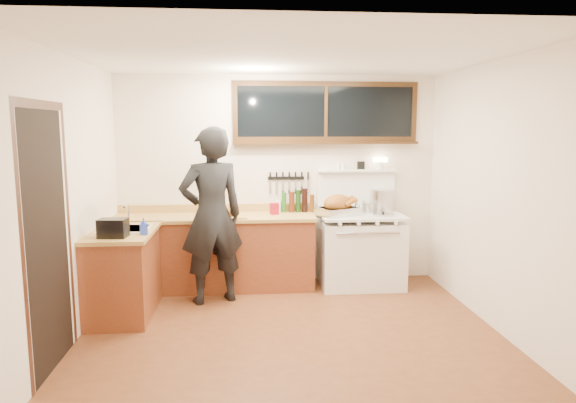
{
  "coord_description": "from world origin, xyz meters",
  "views": [
    {
      "loc": [
        -0.43,
        -4.7,
        1.96
      ],
      "look_at": [
        0.05,
        0.85,
        1.15
      ],
      "focal_mm": 32.0,
      "sensor_mm": 36.0,
      "label": 1
    }
  ],
  "objects": [
    {
      "name": "saucepan",
      "position": [
        1.11,
        1.53,
        0.96
      ],
      "size": [
        0.19,
        0.3,
        0.13
      ],
      "color": "silver",
      "rests_on": "vintage_stove"
    },
    {
      "name": "bottle_cluster",
      "position": [
        0.24,
        1.63,
        1.03
      ],
      "size": [
        0.41,
        0.07,
        0.3
      ],
      "color": "black",
      "rests_on": "counter_back"
    },
    {
      "name": "counter_back",
      "position": [
        -0.8,
        1.45,
        0.45
      ],
      "size": [
        2.44,
        0.64,
        1.0
      ],
      "color": "maroon",
      "rests_on": "ground"
    },
    {
      "name": "man",
      "position": [
        -0.79,
        0.95,
        0.98
      ],
      "size": [
        0.84,
        0.69,
        1.97
      ],
      "color": "black",
      "rests_on": "ground"
    },
    {
      "name": "left_doorway",
      "position": [
        -1.99,
        -0.55,
        1.09
      ],
      "size": [
        0.02,
        1.04,
        2.17
      ],
      "color": "black",
      "rests_on": "ground"
    },
    {
      "name": "roast_turkey",
      "position": [
        0.7,
        1.35,
        1.0
      ],
      "size": [
        0.57,
        0.52,
        0.26
      ],
      "color": "silver",
      "rests_on": "vintage_stove"
    },
    {
      "name": "pitcher",
      "position": [
        -0.01,
        1.65,
        0.97
      ],
      "size": [
        0.09,
        0.09,
        0.15
      ],
      "color": "white",
      "rests_on": "counter_back"
    },
    {
      "name": "stockpot",
      "position": [
        1.31,
        1.61,
        1.04
      ],
      "size": [
        0.32,
        0.32,
        0.28
      ],
      "color": "silver",
      "rests_on": "vintage_stove"
    },
    {
      "name": "vintage_stove",
      "position": [
        1.0,
        1.41,
        0.47
      ],
      "size": [
        1.02,
        0.74,
        1.58
      ],
      "color": "white",
      "rests_on": "ground"
    },
    {
      "name": "sink_unit",
      "position": [
        -1.68,
        0.7,
        0.85
      ],
      "size": [
        0.5,
        0.45,
        0.37
      ],
      "color": "white",
      "rests_on": "counter_left"
    },
    {
      "name": "soap_bottle",
      "position": [
        -1.43,
        0.41,
        0.98
      ],
      "size": [
        0.09,
        0.09,
        0.17
      ],
      "color": "blue",
      "rests_on": "counter_left"
    },
    {
      "name": "knife_strip",
      "position": [
        0.12,
        1.73,
        1.31
      ],
      "size": [
        0.52,
        0.03,
        0.28
      ],
      "color": "black",
      "rests_on": "room_shell"
    },
    {
      "name": "room_shell",
      "position": [
        0.0,
        0.0,
        1.65
      ],
      "size": [
        4.1,
        3.6,
        2.65
      ],
      "color": "silver",
      "rests_on": "ground"
    },
    {
      "name": "counter_left",
      "position": [
        -1.7,
        0.62,
        0.45
      ],
      "size": [
        0.64,
        1.09,
        0.9
      ],
      "color": "maroon",
      "rests_on": "ground"
    },
    {
      "name": "cutting_board",
      "position": [
        -0.61,
        1.3,
        0.95
      ],
      "size": [
        0.44,
        0.35,
        0.14
      ],
      "color": "tan",
      "rests_on": "counter_back"
    },
    {
      "name": "toaster",
      "position": [
        -1.7,
        0.3,
        0.99
      ],
      "size": [
        0.28,
        0.21,
        0.18
      ],
      "color": "black",
      "rests_on": "counter_left"
    },
    {
      "name": "ground_plane",
      "position": [
        0.0,
        0.0,
        -0.01
      ],
      "size": [
        4.0,
        3.5,
        0.02
      ],
      "primitive_type": "cube",
      "color": "#5A2D17"
    },
    {
      "name": "pot_lid",
      "position": [
        1.25,
        1.3,
        0.91
      ],
      "size": [
        0.33,
        0.33,
        0.04
      ],
      "color": "silver",
      "rests_on": "vintage_stove"
    },
    {
      "name": "coffee_tin",
      "position": [
        -0.06,
        1.48,
        0.97
      ],
      "size": [
        0.12,
        0.11,
        0.14
      ],
      "color": "maroon",
      "rests_on": "counter_back"
    },
    {
      "name": "back_window",
      "position": [
        0.6,
        1.72,
        2.06
      ],
      "size": [
        2.32,
        0.13,
        0.77
      ],
      "color": "black",
      "rests_on": "room_shell"
    }
  ]
}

